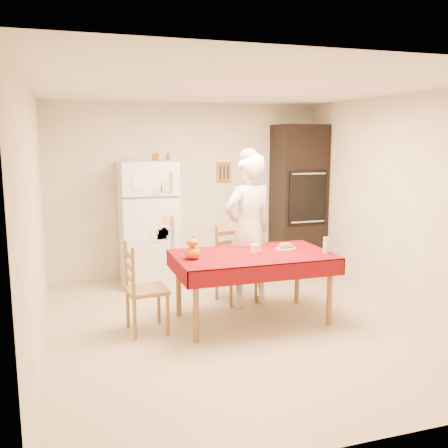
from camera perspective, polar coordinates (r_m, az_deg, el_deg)
name	(u,v)px	position (r m, az deg, el deg)	size (l,w,h in m)	color
floor	(239,325)	(5.51, 1.67, -11.49)	(4.50, 4.50, 0.00)	#C8B791
room_shell	(239,175)	(5.16, 1.76, 5.57)	(4.02, 4.52, 2.51)	white
refrigerator	(148,223)	(6.90, -8.63, 0.07)	(0.75, 0.74, 1.70)	white
oven_cabinet	(298,199)	(7.61, 8.47, 2.87)	(0.70, 0.62, 2.20)	black
dining_table	(252,260)	(5.46, 3.26, -4.10)	(1.70, 1.00, 0.76)	brown
chair_far	(233,260)	(6.19, 1.08, -4.18)	(0.50, 0.49, 0.95)	brown
chair_left	(140,285)	(5.24, -9.53, -6.92)	(0.43, 0.45, 0.95)	brown
seated_woman	(248,231)	(5.93, 2.80, -0.80)	(0.67, 0.44, 1.83)	silver
coffee_mug	(254,249)	(5.43, 3.44, -2.87)	(0.08, 0.08, 0.10)	white
pumpkin_lower	(193,253)	(5.19, -3.61, -3.31)	(0.17, 0.17, 0.13)	#DC3E05
pumpkin_upper	(192,242)	(5.17, -3.63, -2.12)	(0.12, 0.12, 0.09)	#DC5A05
wine_glass	(326,245)	(5.55, 11.59, -2.38)	(0.07, 0.07, 0.18)	silver
bread_plate	(286,249)	(5.67, 7.07, -2.82)	(0.24, 0.24, 0.02)	white
bread_loaf	(286,245)	(5.66, 7.08, -2.42)	(0.18, 0.10, 0.06)	#AA8554
spice_jar_left	(154,157)	(6.88, -8.04, 7.60)	(0.05, 0.05, 0.10)	brown
spice_jar_mid	(157,157)	(6.89, -7.65, 7.61)	(0.05, 0.05, 0.10)	brown
spice_jar_right	(168,157)	(6.92, -6.40, 7.64)	(0.05, 0.05, 0.10)	brown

